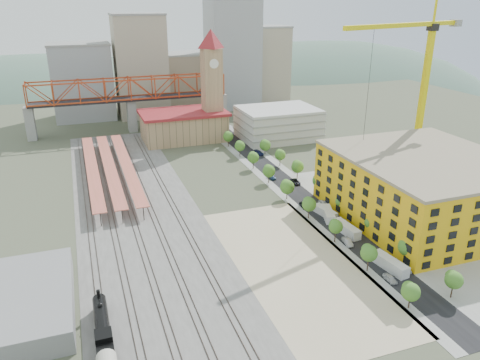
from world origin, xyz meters
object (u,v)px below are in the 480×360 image
object	(u,v)px
clock_tower	(212,75)
construction_building	(424,187)
site_trailer_b	(347,229)
car_0	(390,279)
site_trailer_d	(325,212)
site_trailer_c	(328,214)
tower_crane	(420,71)
locomotive	(103,331)
site_trailer_a	(390,264)

from	to	relation	value
clock_tower	construction_building	world-z (taller)	clock_tower
site_trailer_b	car_0	distance (m)	23.75
site_trailer_d	site_trailer_b	bearing A→B (deg)	-99.74
construction_building	car_0	world-z (taller)	construction_building
site_trailer_c	clock_tower	bearing A→B (deg)	113.87
tower_crane	clock_tower	bearing A→B (deg)	125.07
clock_tower	locomotive	world-z (taller)	clock_tower
clock_tower	construction_building	bearing A→B (deg)	-71.22
clock_tower	locomotive	xyz separation A→B (m)	(-58.00, -124.07, -26.51)
clock_tower	site_trailer_a	size ratio (longest dim) A/B	5.15
site_trailer_a	tower_crane	bearing A→B (deg)	41.20
locomotive	car_0	world-z (taller)	locomotive
site_trailer_d	locomotive	bearing A→B (deg)	-162.49
locomotive	site_trailer_d	bearing A→B (deg)	27.24
site_trailer_a	car_0	bearing A→B (deg)	-132.51
site_trailer_a	site_trailer_d	distance (m)	30.90
tower_crane	site_trailer_a	bearing A→B (deg)	-130.97
site_trailer_c	locomotive	bearing A→B (deg)	-134.96
locomotive	construction_building	bearing A→B (deg)	14.66
tower_crane	car_0	bearing A→B (deg)	-130.50
site_trailer_a	car_0	world-z (taller)	site_trailer_a
site_trailer_a	car_0	distance (m)	5.32
locomotive	site_trailer_b	world-z (taller)	locomotive
site_trailer_c	car_0	size ratio (longest dim) A/B	2.30
clock_tower	construction_building	xyz separation A→B (m)	(34.00, -99.99, -19.29)
tower_crane	site_trailer_b	world-z (taller)	tower_crane
construction_building	tower_crane	size ratio (longest dim) A/B	0.82
locomotive	car_0	xyz separation A→B (m)	(63.00, -1.25, -1.50)
tower_crane	site_trailer_d	bearing A→B (deg)	-156.97
construction_building	site_trailer_c	distance (m)	28.49
locomotive	site_trailer_d	size ratio (longest dim) A/B	2.68
construction_building	tower_crane	bearing A→B (deg)	59.42
tower_crane	site_trailer_a	distance (m)	74.45
site_trailer_b	site_trailer_c	xyz separation A→B (m)	(0.00, 10.13, -0.06)
tower_crane	site_trailer_c	distance (m)	59.48
clock_tower	site_trailer_d	distance (m)	94.52
site_trailer_c	site_trailer_b	bearing A→B (deg)	-71.12
car_0	site_trailer_c	bearing A→B (deg)	83.63
construction_building	locomotive	world-z (taller)	construction_building
construction_building	site_trailer_a	size ratio (longest dim) A/B	5.01
site_trailer_b	site_trailer_d	distance (m)	11.69
clock_tower	site_trailer_d	size ratio (longest dim) A/B	5.93
clock_tower	tower_crane	distance (m)	88.45
construction_building	site_trailer_a	distance (m)	34.37
locomotive	site_trailer_a	bearing A→B (deg)	2.67
clock_tower	construction_building	size ratio (longest dim) A/B	1.03
construction_building	tower_crane	xyz separation A→B (m)	(16.54, 28.00, 28.50)
site_trailer_a	site_trailer_d	xyz separation A→B (m)	(0.00, 30.90, -0.18)
site_trailer_b	site_trailer_d	world-z (taller)	site_trailer_b
construction_building	car_0	distance (m)	39.48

